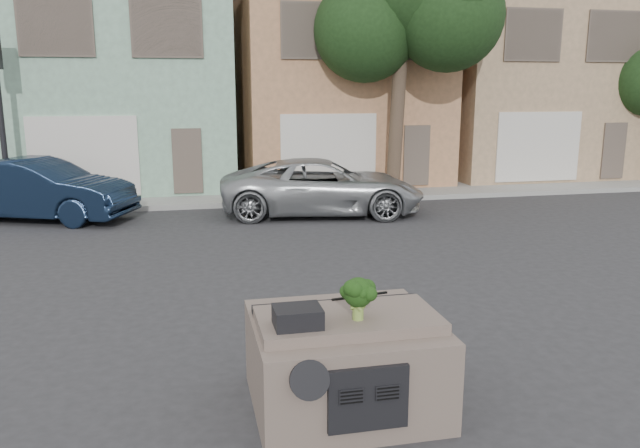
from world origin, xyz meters
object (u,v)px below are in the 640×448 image
object	(u,v)px
silver_pickup	(323,214)
traffic_signal	(0,122)
navy_sedan	(41,220)
broccoli	(358,298)

from	to	relation	value
silver_pickup	traffic_signal	distance (m)	9.18
silver_pickup	traffic_signal	size ratio (longest dim) A/B	1.09
navy_sedan	broccoli	world-z (taller)	broccoli
navy_sedan	traffic_signal	size ratio (longest dim) A/B	0.98
navy_sedan	silver_pickup	size ratio (longest dim) A/B	0.89
navy_sedan	silver_pickup	bearing A→B (deg)	-74.47
silver_pickup	broccoli	xyz separation A→B (m)	(-2.03, -10.84, 1.35)
silver_pickup	broccoli	distance (m)	11.11
silver_pickup	traffic_signal	bearing A→B (deg)	86.40
silver_pickup	traffic_signal	xyz separation A→B (m)	(-8.60, 1.96, 2.55)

